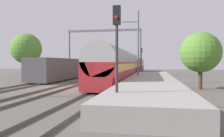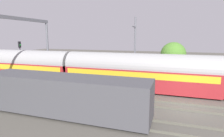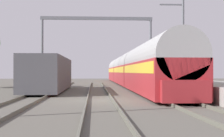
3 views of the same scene
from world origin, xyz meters
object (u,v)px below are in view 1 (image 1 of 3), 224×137
person_crossing (138,71)px  railway_signal_far (141,58)px  passenger_train (130,65)px  freight_car (59,69)px  catenary_gantry (104,43)px  railway_signal_near (117,44)px

person_crossing → railway_signal_far: size_ratio=0.34×
passenger_train → freight_car: bearing=-123.5°
railway_signal_far → person_crossing: bearing=-93.7°
person_crossing → catenary_gantry: 7.32m
railway_signal_far → catenary_gantry: (-6.01, -4.71, 2.42)m
railway_signal_near → catenary_gantry: bearing=103.7°
passenger_train → catenary_gantry: (-4.09, -3.47, 3.66)m
person_crossing → railway_signal_far: bearing=-135.9°
passenger_train → freight_car: 14.82m
person_crossing → railway_signal_near: size_ratio=0.35×
passenger_train → railway_signal_near: size_ratio=9.81×
railway_signal_near → catenary_gantry: (-6.41, 26.30, 2.43)m
freight_car → railway_signal_far: size_ratio=2.59×
passenger_train → railway_signal_far: size_ratio=9.79×
passenger_train → freight_car: (-8.18, -12.35, -0.50)m
passenger_train → railway_signal_near: (2.32, -29.77, 1.24)m
passenger_train → railway_signal_far: 2.60m
freight_car → person_crossing: 13.09m
railway_signal_far → passenger_train: bearing=-147.1°
railway_signal_near → railway_signal_far: size_ratio=1.00×
person_crossing → catenary_gantry: size_ratio=0.14×
railway_signal_far → catenary_gantry: bearing=-141.9°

